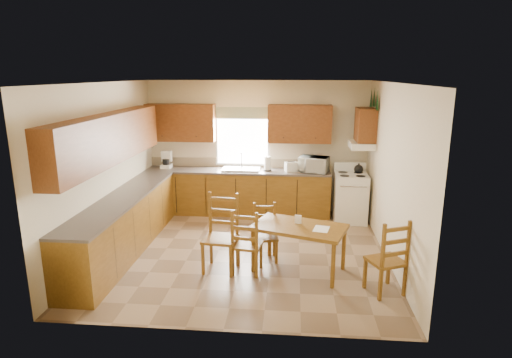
# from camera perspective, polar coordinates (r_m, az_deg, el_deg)

# --- Properties ---
(floor) EXTENTS (4.50, 4.50, 0.00)m
(floor) POSITION_cam_1_polar(r_m,az_deg,el_deg) (7.10, -1.44, -9.60)
(floor) COLOR #896E50
(floor) RESTS_ON ground
(ceiling) EXTENTS (4.50, 4.50, 0.00)m
(ceiling) POSITION_cam_1_polar(r_m,az_deg,el_deg) (6.51, -1.59, 12.73)
(ceiling) COLOR brown
(ceiling) RESTS_ON floor
(wall_left) EXTENTS (4.50, 4.50, 0.00)m
(wall_left) POSITION_cam_1_polar(r_m,az_deg,el_deg) (7.28, -19.39, 1.36)
(wall_left) COLOR beige
(wall_left) RESTS_ON floor
(wall_right) EXTENTS (4.50, 4.50, 0.00)m
(wall_right) POSITION_cam_1_polar(r_m,az_deg,el_deg) (6.80, 17.67, 0.65)
(wall_right) COLOR beige
(wall_right) RESTS_ON floor
(wall_back) EXTENTS (4.50, 4.50, 0.00)m
(wall_back) POSITION_cam_1_polar(r_m,az_deg,el_deg) (8.87, 0.14, 4.30)
(wall_back) COLOR beige
(wall_back) RESTS_ON floor
(wall_front) EXTENTS (4.50, 4.50, 0.00)m
(wall_front) POSITION_cam_1_polar(r_m,az_deg,el_deg) (4.53, -4.75, -5.26)
(wall_front) COLOR beige
(wall_front) RESTS_ON floor
(lower_cab_back) EXTENTS (3.75, 0.60, 0.88)m
(lower_cab_back) POSITION_cam_1_polar(r_m,az_deg,el_deg) (8.82, -2.46, -1.83)
(lower_cab_back) COLOR brown
(lower_cab_back) RESTS_ON floor
(lower_cab_left) EXTENTS (0.60, 3.60, 0.88)m
(lower_cab_left) POSITION_cam_1_polar(r_m,az_deg,el_deg) (7.28, -17.13, -5.94)
(lower_cab_left) COLOR brown
(lower_cab_left) RESTS_ON floor
(counter_back) EXTENTS (3.75, 0.63, 0.04)m
(counter_back) POSITION_cam_1_polar(r_m,az_deg,el_deg) (8.71, -2.49, 1.09)
(counter_back) COLOR #504742
(counter_back) RESTS_ON lower_cab_back
(counter_left) EXTENTS (0.63, 3.60, 0.04)m
(counter_left) POSITION_cam_1_polar(r_m,az_deg,el_deg) (7.14, -17.39, -2.46)
(counter_left) COLOR #504742
(counter_left) RESTS_ON lower_cab_left
(backsplash) EXTENTS (3.75, 0.01, 0.18)m
(backsplash) POSITION_cam_1_polar(r_m,az_deg,el_deg) (8.97, -2.25, 2.18)
(backsplash) COLOR gray
(backsplash) RESTS_ON counter_back
(upper_cab_back_left) EXTENTS (1.41, 0.33, 0.75)m
(upper_cab_back_left) POSITION_cam_1_polar(r_m,az_deg,el_deg) (8.91, -10.00, 7.41)
(upper_cab_back_left) COLOR brown
(upper_cab_back_left) RESTS_ON wall_back
(upper_cab_back_right) EXTENTS (1.25, 0.33, 0.75)m
(upper_cab_back_right) POSITION_cam_1_polar(r_m,az_deg,el_deg) (8.61, 5.83, 7.33)
(upper_cab_back_right) COLOR brown
(upper_cab_back_right) RESTS_ON wall_back
(upper_cab_left) EXTENTS (0.33, 3.60, 0.75)m
(upper_cab_left) POSITION_cam_1_polar(r_m,az_deg,el_deg) (6.99, -18.99, 5.11)
(upper_cab_left) COLOR brown
(upper_cab_left) RESTS_ON wall_left
(upper_cab_stove) EXTENTS (0.33, 0.62, 0.62)m
(upper_cab_stove) POSITION_cam_1_polar(r_m,az_deg,el_deg) (8.28, 14.38, 7.02)
(upper_cab_stove) COLOR brown
(upper_cab_stove) RESTS_ON wall_right
(range_hood) EXTENTS (0.44, 0.62, 0.12)m
(range_hood) POSITION_cam_1_polar(r_m,az_deg,el_deg) (8.32, 13.89, 4.44)
(range_hood) COLOR white
(range_hood) RESTS_ON wall_right
(window_frame) EXTENTS (1.13, 0.02, 1.18)m
(window_frame) POSITION_cam_1_polar(r_m,az_deg,el_deg) (8.84, -1.82, 5.58)
(window_frame) COLOR white
(window_frame) RESTS_ON wall_back
(window_pane) EXTENTS (1.05, 0.01, 1.10)m
(window_pane) POSITION_cam_1_polar(r_m,az_deg,el_deg) (8.84, -1.82, 5.57)
(window_pane) COLOR white
(window_pane) RESTS_ON wall_back
(window_valance) EXTENTS (1.19, 0.01, 0.24)m
(window_valance) POSITION_cam_1_polar(r_m,az_deg,el_deg) (8.76, -1.87, 8.79)
(window_valance) COLOR #3F5D35
(window_valance) RESTS_ON wall_back
(sink_basin) EXTENTS (0.75, 0.45, 0.04)m
(sink_basin) POSITION_cam_1_polar(r_m,az_deg,el_deg) (8.69, -2.00, 1.33)
(sink_basin) COLOR silver
(sink_basin) RESTS_ON counter_back
(pine_decal_a) EXTENTS (0.22, 0.22, 0.36)m
(pine_decal_a) POSITION_cam_1_polar(r_m,az_deg,el_deg) (7.95, 15.90, 10.13)
(pine_decal_a) COLOR #103616
(pine_decal_a) RESTS_ON wall_right
(pine_decal_b) EXTENTS (0.22, 0.22, 0.36)m
(pine_decal_b) POSITION_cam_1_polar(r_m,az_deg,el_deg) (8.26, 15.51, 10.56)
(pine_decal_b) COLOR #103616
(pine_decal_b) RESTS_ON wall_right
(pine_decal_c) EXTENTS (0.22, 0.22, 0.36)m
(pine_decal_c) POSITION_cam_1_polar(r_m,az_deg,el_deg) (8.58, 15.11, 10.42)
(pine_decal_c) COLOR #103616
(pine_decal_c) RESTS_ON wall_right
(stove) EXTENTS (0.63, 0.65, 0.92)m
(stove) POSITION_cam_1_polar(r_m,az_deg,el_deg) (8.55, 12.46, -2.52)
(stove) COLOR white
(stove) RESTS_ON floor
(coffeemaker) EXTENTS (0.27, 0.30, 0.37)m
(coffeemaker) POSITION_cam_1_polar(r_m,az_deg,el_deg) (9.03, -11.90, 2.59)
(coffeemaker) COLOR white
(coffeemaker) RESTS_ON counter_back
(paper_towel) EXTENTS (0.16, 0.16, 0.29)m
(paper_towel) POSITION_cam_1_polar(r_m,az_deg,el_deg) (8.61, 1.53, 2.06)
(paper_towel) COLOR white
(paper_towel) RESTS_ON counter_back
(toaster) EXTENTS (0.27, 0.22, 0.19)m
(toaster) POSITION_cam_1_polar(r_m,az_deg,el_deg) (8.58, 4.70, 1.64)
(toaster) COLOR white
(toaster) RESTS_ON counter_back
(microwave) EXTENTS (0.60, 0.50, 0.31)m
(microwave) POSITION_cam_1_polar(r_m,az_deg,el_deg) (8.57, 7.71, 1.95)
(microwave) COLOR white
(microwave) RESTS_ON counter_back
(dining_table) EXTENTS (1.48, 1.13, 0.70)m
(dining_table) POSITION_cam_1_polar(r_m,az_deg,el_deg) (6.36, 5.72, -9.18)
(dining_table) COLOR brown
(dining_table) RESTS_ON floor
(chair_near_left) EXTENTS (0.45, 0.43, 0.97)m
(chair_near_left) POSITION_cam_1_polar(r_m,az_deg,el_deg) (6.23, -1.19, -8.24)
(chair_near_left) COLOR brown
(chair_near_left) RESTS_ON floor
(chair_near_right) EXTENTS (0.56, 0.55, 1.03)m
(chair_near_right) POSITION_cam_1_polar(r_m,az_deg,el_deg) (5.92, 16.97, -9.78)
(chair_near_right) COLOR brown
(chair_near_right) RESTS_ON floor
(chair_far_left) EXTENTS (0.52, 0.50, 1.13)m
(chair_far_left) POSITION_cam_1_polar(r_m,az_deg,el_deg) (6.28, -4.80, -7.34)
(chair_far_left) COLOR brown
(chair_far_left) RESTS_ON floor
(chair_far_right) EXTENTS (0.42, 0.41, 0.88)m
(chair_far_right) POSITION_cam_1_polar(r_m,az_deg,el_deg) (6.64, 1.27, -7.22)
(chair_far_right) COLOR brown
(chair_far_right) RESTS_ON floor
(table_paper) EXTENTS (0.26, 0.31, 0.00)m
(table_paper) POSITION_cam_1_polar(r_m,az_deg,el_deg) (6.14, 8.70, -6.60)
(table_paper) COLOR white
(table_paper) RESTS_ON dining_table
(table_card) EXTENTS (0.10, 0.04, 0.13)m
(table_card) POSITION_cam_1_polar(r_m,az_deg,el_deg) (6.30, 5.62, -5.36)
(table_card) COLOR white
(table_card) RESTS_ON dining_table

